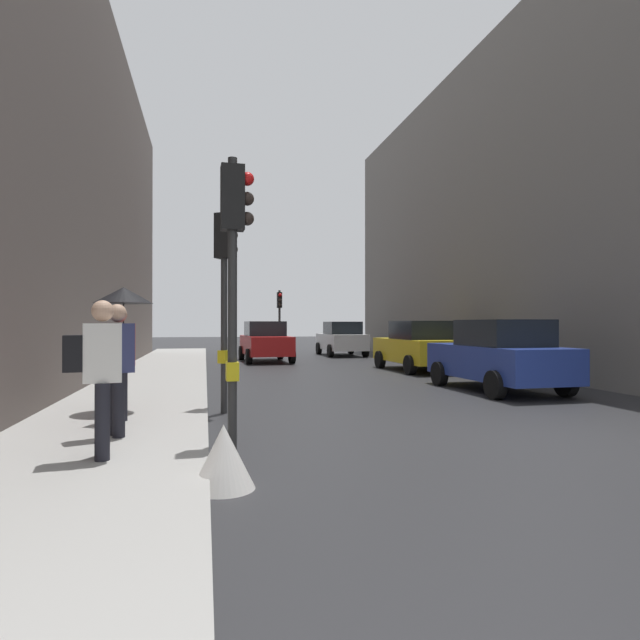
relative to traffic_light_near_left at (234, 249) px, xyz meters
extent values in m
plane|color=#28282B|center=(4.51, 0.15, -2.63)|extent=(120.00, 120.00, 0.00)
cube|color=#A8A5A0|center=(-1.73, 6.15, -2.55)|extent=(2.82, 40.00, 0.16)
cube|color=slate|center=(15.34, 10.45, 3.29)|extent=(12.00, 28.71, 11.84)
cylinder|color=#2D2D2D|center=(-0.02, 0.00, -0.72)|extent=(0.12, 0.12, 3.81)
cube|color=black|center=(-0.02, 0.00, 0.66)|extent=(0.31, 0.25, 0.84)
cube|color=yellow|center=(-0.02, 0.00, -1.58)|extent=(0.17, 0.21, 0.24)
sphere|color=red|center=(0.17, 0.01, 0.92)|extent=(0.18, 0.18, 0.18)
sphere|color=#2D231E|center=(0.17, 0.01, 0.66)|extent=(0.18, 0.18, 0.18)
sphere|color=#2D231E|center=(0.17, 0.01, 0.40)|extent=(0.18, 0.18, 0.18)
cylinder|color=#2D2D2D|center=(3.52, 21.33, -0.91)|extent=(0.12, 0.12, 3.44)
cube|color=black|center=(3.52, 21.33, 0.29)|extent=(0.25, 0.31, 0.84)
cube|color=yellow|center=(3.52, 21.33, -1.58)|extent=(0.21, 0.17, 0.24)
sphere|color=red|center=(3.53, 21.14, 0.55)|extent=(0.18, 0.18, 0.18)
sphere|color=#2D231E|center=(3.53, 21.14, 0.29)|extent=(0.18, 0.18, 0.18)
sphere|color=#2D231E|center=(3.53, 21.14, 0.03)|extent=(0.18, 0.18, 0.18)
cylinder|color=#2D2D2D|center=(-0.02, 3.10, -0.72)|extent=(0.12, 0.12, 3.82)
cube|color=black|center=(-0.02, 3.10, 0.67)|extent=(0.38, 0.36, 0.84)
cube|color=yellow|center=(-0.02, 3.10, -1.58)|extent=(0.24, 0.25, 0.24)
sphere|color=red|center=(0.14, 2.99, 0.93)|extent=(0.18, 0.18, 0.18)
sphere|color=#2D231E|center=(0.14, 2.99, 0.67)|extent=(0.18, 0.18, 0.18)
sphere|color=#2D231E|center=(0.14, 2.99, 0.41)|extent=(0.18, 0.18, 0.18)
cube|color=red|center=(2.23, 16.39, -1.91)|extent=(1.98, 4.27, 0.80)
cube|color=black|center=(2.22, 16.64, -1.19)|extent=(1.69, 2.07, 0.64)
cylinder|color=black|center=(3.19, 15.08, -2.31)|extent=(0.25, 0.65, 0.64)
cylinder|color=black|center=(1.39, 15.00, -2.31)|extent=(0.25, 0.65, 0.64)
cylinder|color=black|center=(3.07, 17.78, -2.31)|extent=(0.25, 0.65, 0.64)
cylinder|color=black|center=(1.27, 17.70, -2.31)|extent=(0.25, 0.65, 0.64)
cube|color=yellow|center=(6.99, 10.76, -1.91)|extent=(1.98, 4.27, 0.80)
cube|color=black|center=(7.00, 10.51, -1.19)|extent=(1.68, 2.07, 0.64)
cylinder|color=black|center=(6.03, 12.07, -2.31)|extent=(0.25, 0.65, 0.64)
cylinder|color=black|center=(7.83, 12.14, -2.31)|extent=(0.25, 0.65, 0.64)
cylinder|color=black|center=(6.15, 9.37, -2.31)|extent=(0.25, 0.65, 0.64)
cylinder|color=black|center=(7.94, 9.44, -2.31)|extent=(0.25, 0.65, 0.64)
cube|color=silver|center=(6.57, 19.97, -1.91)|extent=(1.81, 4.21, 0.80)
cube|color=black|center=(6.57, 19.72, -1.19)|extent=(1.61, 2.00, 0.64)
cylinder|color=black|center=(5.66, 21.31, -2.31)|extent=(0.22, 0.64, 0.64)
cylinder|color=black|center=(7.46, 21.32, -2.31)|extent=(0.22, 0.64, 0.64)
cylinder|color=black|center=(5.67, 18.61, -2.31)|extent=(0.22, 0.64, 0.64)
cylinder|color=black|center=(7.47, 18.62, -2.31)|extent=(0.22, 0.64, 0.64)
cube|color=navy|center=(6.72, 5.04, -1.91)|extent=(1.91, 4.25, 0.80)
cube|color=black|center=(6.73, 4.79, -1.19)|extent=(1.65, 2.04, 0.64)
cylinder|color=black|center=(5.79, 6.36, -2.31)|extent=(0.24, 0.65, 0.64)
cylinder|color=black|center=(7.59, 6.41, -2.31)|extent=(0.24, 0.65, 0.64)
cylinder|color=black|center=(5.86, 3.66, -2.31)|extent=(0.24, 0.65, 0.64)
cylinder|color=black|center=(7.66, 3.71, -2.31)|extent=(0.24, 0.65, 0.64)
cylinder|color=black|center=(-1.86, 2.90, -2.05)|extent=(0.16, 0.16, 0.85)
cylinder|color=black|center=(-1.85, 2.70, -2.05)|extent=(0.16, 0.16, 0.85)
cube|color=red|center=(-1.86, 2.80, -1.29)|extent=(0.42, 0.29, 0.66)
sphere|color=tan|center=(-1.86, 2.80, -0.82)|extent=(0.24, 0.24, 0.24)
cylinder|color=black|center=(-1.76, 2.81, -1.04)|extent=(0.02, 0.02, 0.90)
cone|color=black|center=(-1.76, 2.81, -0.47)|extent=(1.00, 1.00, 0.28)
cylinder|color=black|center=(-1.56, 0.68, -2.05)|extent=(0.16, 0.16, 0.85)
cylinder|color=black|center=(-1.48, 0.50, -2.05)|extent=(0.16, 0.16, 0.85)
cube|color=navy|center=(-1.52, 0.59, -1.29)|extent=(0.47, 0.39, 0.66)
sphere|color=tan|center=(-1.52, 0.59, -0.82)|extent=(0.24, 0.24, 0.24)
cube|color=black|center=(-1.80, 0.48, -1.29)|extent=(0.29, 0.33, 0.40)
cylinder|color=black|center=(-1.51, -0.52, -2.05)|extent=(0.16, 0.16, 0.85)
cylinder|color=black|center=(-1.48, -0.72, -2.05)|extent=(0.16, 0.16, 0.85)
cube|color=silver|center=(-1.49, -0.62, -1.29)|extent=(0.44, 0.33, 0.66)
sphere|color=tan|center=(-1.49, -0.62, -0.82)|extent=(0.24, 0.24, 0.24)
cube|color=black|center=(-1.79, -0.68, -1.29)|extent=(0.25, 0.31, 0.40)
cylinder|color=black|center=(-1.62, 1.75, -2.05)|extent=(0.16, 0.16, 0.85)
cylinder|color=black|center=(-1.69, 1.57, -2.05)|extent=(0.16, 0.16, 0.85)
cube|color=red|center=(-1.66, 1.66, -1.29)|extent=(0.46, 0.38, 0.66)
sphere|color=tan|center=(-1.66, 1.66, -0.82)|extent=(0.24, 0.24, 0.24)
cone|color=silver|center=(-0.19, -1.51, -2.31)|extent=(0.64, 0.64, 0.65)
camera|label=1|loc=(-0.37, -6.99, -0.96)|focal=30.02mm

